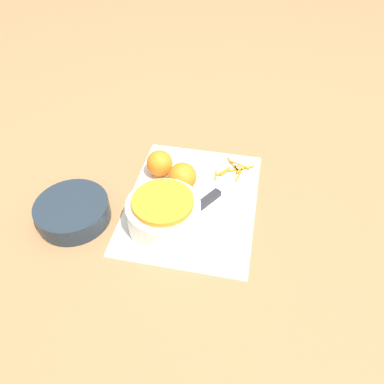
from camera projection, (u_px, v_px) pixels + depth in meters
ground_plane at (192, 202)px, 0.97m from camera, size 4.00×4.00×0.00m
cutting_board at (192, 201)px, 0.97m from camera, size 0.42×0.33×0.01m
bowl_speckled at (164, 213)px, 0.88m from camera, size 0.17×0.17×0.09m
bowl_dark at (73, 211)px, 0.91m from camera, size 0.18×0.18×0.05m
knife at (210, 198)px, 0.96m from camera, size 0.22×0.15×0.02m
orange_left at (182, 177)px, 0.97m from camera, size 0.08×0.08×0.08m
orange_right at (160, 163)px, 1.02m from camera, size 0.07×0.07×0.07m
peel_pile at (234, 169)px, 1.05m from camera, size 0.10×0.11×0.01m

